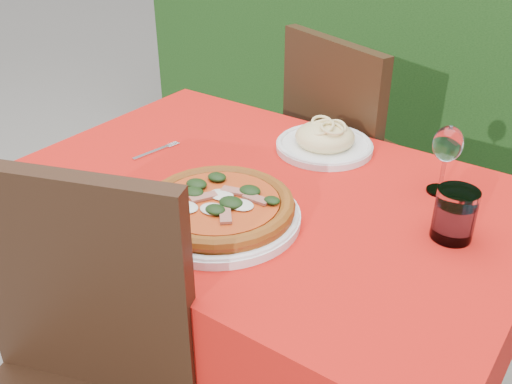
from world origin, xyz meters
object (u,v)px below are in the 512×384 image
Objects in this scene: chair_far at (351,156)px; pasta_plate at (325,141)px; water_glass at (454,217)px; fork at (151,152)px; wine_glass at (447,147)px; pizza_plate at (219,209)px.

chair_far reaches higher than pasta_plate.
water_glass is 0.82m from fork.
wine_glass is (0.35, -0.04, 0.09)m from pasta_plate.
water_glass reaches higher than pizza_plate.
wine_glass is 0.78m from fork.
water_glass is at bearing 152.51° from chair_far.
pizza_plate is 2.33× the size of fork.
wine_glass reaches higher than fork.
chair_far is 0.74m from fork.
water_glass is at bearing 14.55° from fork.
pizza_plate is 3.32× the size of water_glass.
pizza_plate is 0.46m from pasta_plate.
water_glass is 0.70× the size of fork.
water_glass is at bearing -26.94° from pasta_plate.
wine_glass is at bearing 116.41° from water_glass.
wine_glass is at bearing 157.74° from chair_far.
pasta_plate is at bearing 123.31° from chair_far.
pasta_plate is at bearing 172.77° from wine_glass.
pizza_plate is 0.50m from water_glass.
fork is (-0.30, -0.65, 0.19)m from chair_far.
fork is at bearing -174.63° from water_glass.
chair_far is 0.65m from wine_glass.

